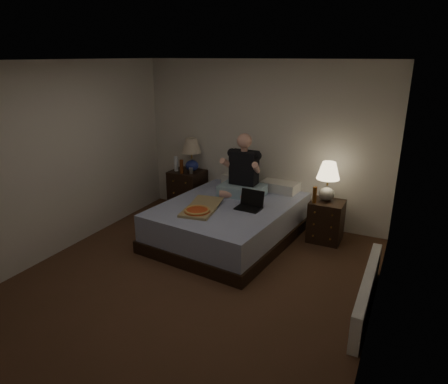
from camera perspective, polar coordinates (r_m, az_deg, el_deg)
The scene contains 18 objects.
floor at distance 4.87m, azimuth -4.79°, elevation -12.65°, with size 4.00×4.50×0.00m, color brown.
ceiling at distance 4.15m, azimuth -5.78°, elevation 18.22°, with size 4.00×4.50×0.00m, color white.
wall_back at distance 6.31m, azimuth 5.45°, elevation 7.03°, with size 4.00×2.50×0.00m, color silver.
wall_left at distance 5.62m, azimuth -23.01°, elevation 4.10°, with size 4.50×2.50×0.00m, color silver.
wall_right at distance 3.77m, azimuth 21.81°, elevation -2.62°, with size 4.50×2.50×0.00m, color silver.
bed at distance 5.81m, azimuth 0.87°, elevation -4.06°, with size 1.64×2.18×0.55m, color #5364A6.
nightstand_left at distance 6.87m, azimuth -5.21°, elevation 0.22°, with size 0.53×0.48×0.69m, color black.
nightstand_right at distance 5.90m, azimuth 14.34°, elevation -4.06°, with size 0.46×0.41×0.60m, color black.
lamp_left at distance 6.69m, azimuth -4.65°, elevation 5.31°, with size 0.32×0.32×0.56m, color navy, non-canonical shape.
lamp_right at distance 5.76m, azimuth 14.58°, elevation 1.47°, with size 0.32×0.32×0.56m, color gray, non-canonical shape.
water_bottle at distance 6.76m, azimuth -6.85°, elevation 4.04°, with size 0.07×0.07×0.25m, color silver.
soda_can at distance 6.60m, azimuth -4.73°, elevation 3.05°, with size 0.07×0.07×0.10m, color #9E9E9A.
beer_bottle_left at distance 6.61m, azimuth -6.09°, elevation 3.63°, with size 0.06×0.06×0.23m, color #622A0E.
beer_bottle_right at distance 5.68m, azimuth 12.82°, elevation -0.40°, with size 0.06×0.06×0.23m, color #60330D.
person at distance 5.89m, azimuth 2.69°, elevation 3.83°, with size 0.66×0.52×0.93m, color black, non-canonical shape.
laptop at distance 5.45m, azimuth 3.54°, elevation -1.26°, with size 0.34×0.28×0.24m, color black, non-canonical shape.
pizza_box at distance 5.31m, azimuth -3.86°, elevation -2.74°, with size 0.40×0.76×0.08m, color tan, non-canonical shape.
radiator at distance 4.56m, azimuth 19.73°, elevation -13.25°, with size 0.10×1.60×0.40m, color white.
Camera 1 is at (2.18, -3.53, 2.55)m, focal length 32.00 mm.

